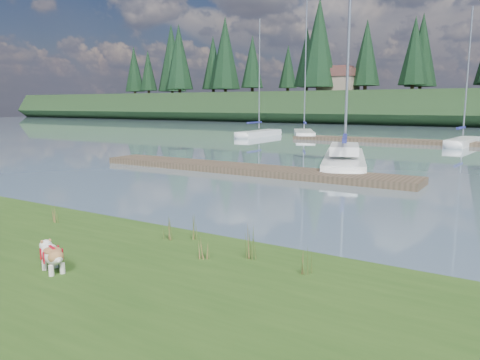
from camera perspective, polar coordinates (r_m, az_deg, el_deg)
The scene contains 21 objects.
ground at distance 40.44m, azimuth 21.40°, elevation 4.12°, with size 200.00×200.00×0.00m, color #7B95A5.
ridge at distance 82.97m, azimuth 27.10°, elevation 7.80°, with size 200.00×20.00×5.00m, color #1B3017.
bulldog at distance 8.66m, azimuth -21.93°, elevation -8.41°, with size 0.82×0.50×0.48m.
sailboat_main at distance 25.25m, azimuth 12.61°, elevation 2.77°, with size 4.95×9.84×13.92m.
dock_near at distance 22.02m, azimuth 0.59°, elevation 1.36°, with size 16.00×2.00×0.30m, color #4C3D2C.
dock_far at distance 40.11m, azimuth 24.23°, elevation 4.12°, with size 26.00×2.20×0.30m, color #4C3D2C.
sailboat_bg_0 at distance 46.99m, azimuth 2.73°, elevation 5.77°, with size 1.67×7.80×11.29m.
sailboat_bg_1 at distance 47.45m, azimuth 7.76°, elevation 5.74°, with size 5.48×8.60×12.98m.
sailboat_bg_2 at distance 40.49m, azimuth 25.66°, elevation 4.32°, with size 1.96×6.94×10.41m.
weed_0 at distance 10.01m, azimuth -8.94°, elevation -6.02°, with size 0.17×0.14×0.51m.
weed_1 at distance 9.91m, azimuth -5.49°, elevation -6.03°, with size 0.17×0.14×0.54m.
weed_2 at distance 8.66m, azimuth 1.27°, elevation -7.76°, with size 0.17×0.14×0.71m.
weed_3 at distance 12.15m, azimuth -21.58°, elevation -3.86°, with size 0.17×0.14×0.50m.
weed_4 at distance 8.73m, azimuth -4.52°, elevation -8.34°, with size 0.17×0.14×0.47m.
weed_5 at distance 8.02m, azimuth 8.21°, elevation -9.93°, with size 0.17×0.14×0.49m.
mud_lip at distance 11.32m, azimuth -10.14°, elevation -6.84°, with size 60.00×0.50×0.14m, color #33281C.
conifer_0 at distance 99.24m, azimuth -7.44°, elevation 14.67°, with size 5.72×5.72×14.15m.
conifer_1 at distance 93.86m, azimuth 1.53°, elevation 14.22°, with size 4.40×4.40×11.30m.
conifer_2 at distance 84.74m, azimuth 9.60°, elevation 16.17°, with size 6.60×6.60×16.05m.
conifer_3 at distance 83.90m, azimuth 20.49°, elevation 14.56°, with size 4.84×4.84×12.25m.
house_0 at distance 84.97m, azimuth 11.92°, elevation 11.86°, with size 6.30×5.30×4.65m.
Camera 1 is at (7.33, -9.64, 3.18)m, focal length 35.00 mm.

